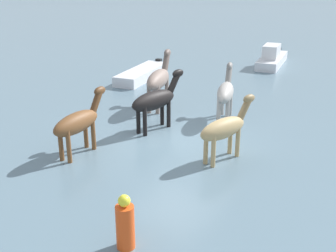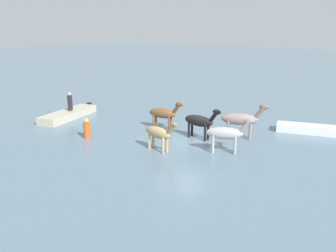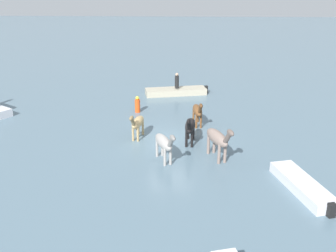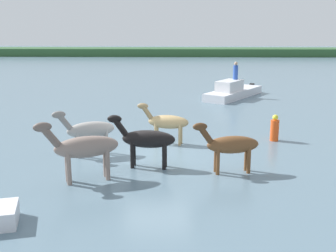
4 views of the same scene
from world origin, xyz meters
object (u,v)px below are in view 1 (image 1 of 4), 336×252
horse_mid_herd (155,100)px  buoy_channel_marker (125,224)px  boat_dinghy_port (272,60)px  horse_dun_straggler (225,128)px  horse_rear_stallion (159,79)px  horse_gray_outer (78,122)px  boat_tender_starboard (142,75)px  horse_dark_mare (226,92)px

horse_mid_herd → buoy_channel_marker: horse_mid_herd is taller
boat_dinghy_port → horse_dun_straggler: bearing=4.1°
horse_mid_herd → horse_rear_stallion: bearing=41.3°
horse_rear_stallion → buoy_channel_marker: 8.62m
horse_gray_outer → buoy_channel_marker: 4.70m
horse_mid_herd → boat_dinghy_port: bearing=10.7°
horse_dun_straggler → boat_dinghy_port: size_ratio=0.54×
boat_dinghy_port → boat_tender_starboard: boat_dinghy_port is taller
horse_dun_straggler → horse_dark_mare: horse_dark_mare is taller
boat_tender_starboard → buoy_channel_marker: buoy_channel_marker is taller
boat_dinghy_port → boat_tender_starboard: bearing=-44.4°
horse_dun_straggler → boat_tender_starboard: size_ratio=0.54×
horse_mid_herd → horse_gray_outer: bearing=175.2°
horse_mid_herd → horse_dun_straggler: bearing=-96.9°
boat_dinghy_port → boat_tender_starboard: (6.45, -3.60, -0.14)m
buoy_channel_marker → horse_dark_mare: bearing=-162.9°
horse_rear_stallion → horse_gray_outer: bearing=168.5°
boat_dinghy_port → boat_tender_starboard: 7.39m
boat_tender_starboard → horse_gray_outer: bearing=14.0°
horse_mid_herd → horse_rear_stallion: (-1.84, -1.37, 0.10)m
horse_dun_straggler → boat_dinghy_port: (-11.82, -4.15, -0.63)m
horse_dun_straggler → buoy_channel_marker: horse_dun_straggler is taller
horse_mid_herd → horse_rear_stallion: 2.30m
horse_mid_herd → horse_rear_stallion: size_ratio=0.93×
horse_mid_herd → horse_dark_mare: 2.59m
horse_dun_straggler → buoy_channel_marker: 4.65m
horse_dun_straggler → horse_dark_mare: 3.33m
horse_dun_straggler → horse_rear_stallion: size_ratio=0.86×
horse_mid_herd → boat_dinghy_port: size_ratio=0.58×
horse_gray_outer → horse_mid_herd: bearing=-18.0°
horse_dun_straggler → horse_gray_outer: size_ratio=0.97×
horse_gray_outer → boat_dinghy_port: (-14.04, -0.71, -0.66)m
horse_rear_stallion → boat_dinghy_port: horse_rear_stallion is taller
horse_rear_stallion → horse_dark_mare: (-0.41, 2.64, -0.12)m
boat_tender_starboard → buoy_channel_marker: (9.96, 8.36, 0.35)m
horse_dun_straggler → boat_tender_starboard: (-5.37, -7.75, -0.77)m
horse_dun_straggler → horse_dark_mare: (-2.86, -1.69, 0.06)m
horse_gray_outer → horse_dark_mare: size_ratio=1.01×
horse_mid_herd → boat_tender_starboard: 6.80m
horse_mid_herd → buoy_channel_marker: bearing=-140.9°
horse_gray_outer → buoy_channel_marker: (2.37, 4.04, -0.45)m
horse_rear_stallion → boat_dinghy_port: (-9.37, 0.19, -0.81)m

